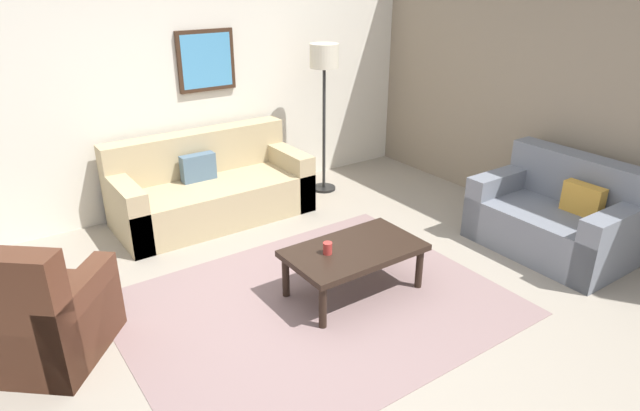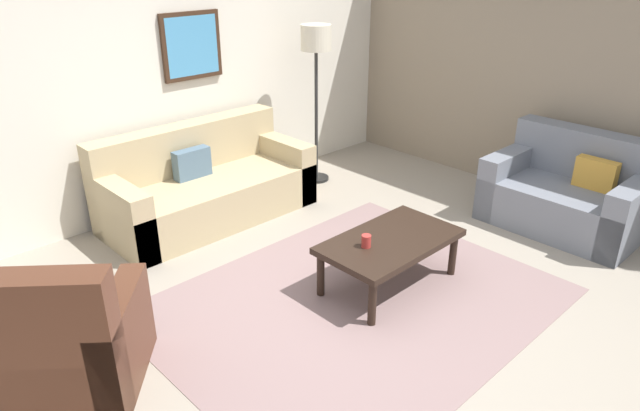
{
  "view_description": "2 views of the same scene",
  "coord_description": "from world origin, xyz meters",
  "px_view_note": "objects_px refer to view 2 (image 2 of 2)",
  "views": [
    {
      "loc": [
        -2.07,
        -3.04,
        2.48
      ],
      "look_at": [
        0.1,
        0.08,
        0.82
      ],
      "focal_mm": 30.78,
      "sensor_mm": 36.0,
      "label": 1
    },
    {
      "loc": [
        -2.67,
        -2.4,
        2.46
      ],
      "look_at": [
        0.11,
        0.5,
        0.61
      ],
      "focal_mm": 31.95,
      "sensor_mm": 36.0,
      "label": 2
    }
  ],
  "objects_px": {
    "coffee_table": "(390,244)",
    "framed_artwork": "(192,46)",
    "couch_loveseat": "(570,195)",
    "lamp_standing": "(316,54)",
    "couch_main": "(203,187)",
    "cup": "(366,241)",
    "armchair_leather": "(65,350)"
  },
  "relations": [
    {
      "from": "couch_main",
      "to": "armchair_leather",
      "type": "relative_size",
      "value": 1.78
    },
    {
      "from": "armchair_leather",
      "to": "coffee_table",
      "type": "distance_m",
      "value": 2.35
    },
    {
      "from": "coffee_table",
      "to": "lamp_standing",
      "type": "distance_m",
      "value": 2.52
    },
    {
      "from": "couch_main",
      "to": "framed_artwork",
      "type": "xyz_separation_m",
      "value": [
        0.27,
        0.42,
        1.27
      ]
    },
    {
      "from": "armchair_leather",
      "to": "cup",
      "type": "height_order",
      "value": "armchair_leather"
    },
    {
      "from": "couch_main",
      "to": "lamp_standing",
      "type": "distance_m",
      "value": 1.82
    },
    {
      "from": "couch_main",
      "to": "couch_loveseat",
      "type": "height_order",
      "value": "same"
    },
    {
      "from": "lamp_standing",
      "to": "couch_loveseat",
      "type": "bearing_deg",
      "value": -69.03
    },
    {
      "from": "couch_loveseat",
      "to": "coffee_table",
      "type": "relative_size",
      "value": 1.24
    },
    {
      "from": "coffee_table",
      "to": "framed_artwork",
      "type": "xyz_separation_m",
      "value": [
        -0.05,
        2.51,
        1.21
      ]
    },
    {
      "from": "couch_loveseat",
      "to": "lamp_standing",
      "type": "height_order",
      "value": "lamp_standing"
    },
    {
      "from": "armchair_leather",
      "to": "framed_artwork",
      "type": "distance_m",
      "value": 3.23
    },
    {
      "from": "couch_main",
      "to": "lamp_standing",
      "type": "xyz_separation_m",
      "value": [
        1.44,
        -0.09,
        1.11
      ]
    },
    {
      "from": "couch_main",
      "to": "framed_artwork",
      "type": "height_order",
      "value": "framed_artwork"
    },
    {
      "from": "couch_loveseat",
      "to": "framed_artwork",
      "type": "xyz_separation_m",
      "value": [
        -2.12,
        2.99,
        1.27
      ]
    },
    {
      "from": "couch_main",
      "to": "couch_loveseat",
      "type": "distance_m",
      "value": 3.51
    },
    {
      "from": "armchair_leather",
      "to": "coffee_table",
      "type": "height_order",
      "value": "armchair_leather"
    },
    {
      "from": "couch_loveseat",
      "to": "couch_main",
      "type": "bearing_deg",
      "value": 132.9
    },
    {
      "from": "cup",
      "to": "lamp_standing",
      "type": "bearing_deg",
      "value": 55.47
    },
    {
      "from": "framed_artwork",
      "to": "couch_main",
      "type": "bearing_deg",
      "value": -123.09
    },
    {
      "from": "lamp_standing",
      "to": "framed_artwork",
      "type": "height_order",
      "value": "framed_artwork"
    },
    {
      "from": "couch_loveseat",
      "to": "framed_artwork",
      "type": "distance_m",
      "value": 3.88
    },
    {
      "from": "couch_loveseat",
      "to": "lamp_standing",
      "type": "relative_size",
      "value": 0.8
    },
    {
      "from": "cup",
      "to": "armchair_leather",
      "type": "bearing_deg",
      "value": 166.19
    },
    {
      "from": "coffee_table",
      "to": "framed_artwork",
      "type": "bearing_deg",
      "value": 91.22
    },
    {
      "from": "armchair_leather",
      "to": "coffee_table",
      "type": "relative_size",
      "value": 1.03
    },
    {
      "from": "coffee_table",
      "to": "cup",
      "type": "xyz_separation_m",
      "value": [
        -0.23,
        0.04,
        0.1
      ]
    },
    {
      "from": "coffee_table",
      "to": "lamp_standing",
      "type": "relative_size",
      "value": 0.64
    },
    {
      "from": "coffee_table",
      "to": "cup",
      "type": "distance_m",
      "value": 0.26
    },
    {
      "from": "couch_main",
      "to": "coffee_table",
      "type": "xyz_separation_m",
      "value": [
        0.33,
        -2.09,
        0.06
      ]
    },
    {
      "from": "armchair_leather",
      "to": "cup",
      "type": "distance_m",
      "value": 2.12
    },
    {
      "from": "couch_main",
      "to": "cup",
      "type": "relative_size",
      "value": 20.89
    }
  ]
}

